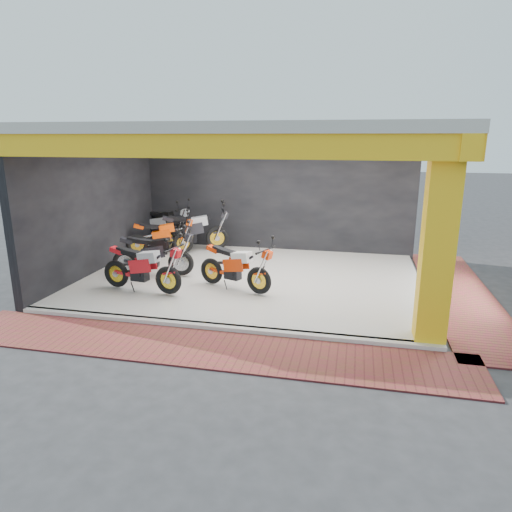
% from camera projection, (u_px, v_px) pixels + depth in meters
% --- Properties ---
extents(ground, '(80.00, 80.00, 0.00)m').
position_uv_depth(ground, '(230.00, 310.00, 9.38)').
color(ground, '#2D2D30').
rests_on(ground, ground).
extents(showroom_floor, '(8.00, 6.00, 0.10)m').
position_uv_depth(showroom_floor, '(252.00, 279.00, 11.25)').
color(showroom_floor, white).
rests_on(showroom_floor, ground).
extents(showroom_ceiling, '(8.40, 6.40, 0.20)m').
position_uv_depth(showroom_ceiling, '(252.00, 130.00, 10.35)').
color(showroom_ceiling, beige).
rests_on(showroom_ceiling, corner_column).
extents(back_wall, '(8.20, 0.20, 3.50)m').
position_uv_depth(back_wall, '(275.00, 195.00, 13.74)').
color(back_wall, black).
rests_on(back_wall, ground).
extents(left_wall, '(0.20, 6.20, 3.50)m').
position_uv_depth(left_wall, '(96.00, 205.00, 11.68)').
color(left_wall, black).
rests_on(left_wall, ground).
extents(corner_column, '(0.50, 0.50, 3.50)m').
position_uv_depth(corner_column, '(438.00, 244.00, 7.44)').
color(corner_column, yellow).
rests_on(corner_column, ground).
extents(header_beam_front, '(8.40, 0.30, 0.40)m').
position_uv_depth(header_beam_front, '(211.00, 146.00, 7.59)').
color(header_beam_front, yellow).
rests_on(header_beam_front, corner_column).
extents(header_beam_right, '(0.30, 6.40, 0.40)m').
position_uv_depth(header_beam_right, '(437.00, 144.00, 9.59)').
color(header_beam_right, yellow).
rests_on(header_beam_right, corner_column).
extents(floor_kerb, '(8.00, 0.20, 0.10)m').
position_uv_depth(floor_kerb, '(215.00, 327.00, 8.40)').
color(floor_kerb, white).
rests_on(floor_kerb, ground).
extents(paver_front, '(9.00, 1.40, 0.03)m').
position_uv_depth(paver_front, '(202.00, 347.00, 7.67)').
color(paver_front, maroon).
rests_on(paver_front, ground).
extents(paver_right, '(1.40, 7.00, 0.03)m').
position_uv_depth(paver_right, '(460.00, 294.00, 10.26)').
color(paver_right, maroon).
rests_on(paver_right, ground).
extents(moto_hero, '(2.17, 1.43, 1.24)m').
position_uv_depth(moto_hero, '(259.00, 267.00, 9.81)').
color(moto_hero, red).
rests_on(moto_hero, showroom_floor).
extents(moto_row_a, '(2.19, 1.07, 1.28)m').
position_uv_depth(moto_row_a, '(168.00, 267.00, 9.80)').
color(moto_row_a, red).
rests_on(moto_row_a, showroom_floor).
extents(moto_row_b, '(2.24, 1.17, 1.30)m').
position_uv_depth(moto_row_b, '(180.00, 251.00, 11.10)').
color(moto_row_b, black).
rests_on(moto_row_b, showroom_floor).
extents(moto_row_c, '(2.15, 1.46, 1.23)m').
position_uv_depth(moto_row_c, '(183.00, 233.00, 13.30)').
color(moto_row_c, '#DC4109').
rests_on(moto_row_c, showroom_floor).
extents(moto_row_d, '(2.45, 1.33, 1.42)m').
position_uv_depth(moto_row_d, '(179.00, 223.00, 14.28)').
color(moto_row_d, '#AEB1B6').
rests_on(moto_row_d, showroom_floor).
extents(moto_row_e, '(2.50, 1.61, 1.43)m').
position_uv_depth(moto_row_e, '(217.00, 227.00, 13.69)').
color(moto_row_e, black).
rests_on(moto_row_e, showroom_floor).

